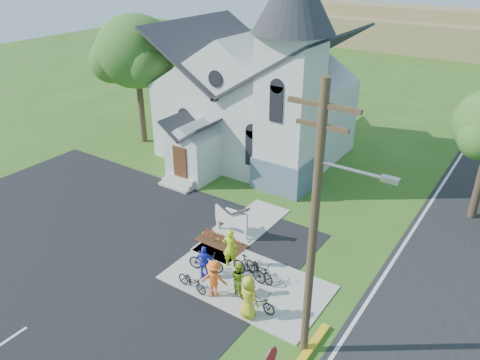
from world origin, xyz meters
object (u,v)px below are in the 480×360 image
Objects in this scene: cyclist_2 at (205,262)px; church_sign at (231,218)px; utility_pole at (316,224)px; cyclist_1 at (239,278)px; bike_1 at (206,261)px; cyclist_4 at (248,297)px; bike_2 at (259,269)px; cyclist_3 at (214,279)px; bike_3 at (249,268)px; bike_4 at (258,300)px; bike_0 at (192,281)px; cyclist_0 at (230,248)px.

church_sign is at bearing -98.01° from cyclist_2.
utility_pole is at bearing 143.16° from cyclist_2.
cyclist_2 reaches higher than cyclist_1.
cyclist_4 is at bearing -128.13° from bike_1.
bike_1 reaches higher than bike_2.
cyclist_2 is 0.95× the size of cyclist_3.
bike_3 is 0.96× the size of cyclist_4.
cyclist_2 is 1.96m from bike_3.
cyclist_2 is 0.88× the size of bike_3.
bike_4 is (4.00, -3.85, -0.55)m from church_sign.
cyclist_3 reaches higher than bike_3.
utility_pole is at bearing 151.46° from cyclist_3.
utility_pole reaches higher than cyclist_2.
cyclist_2 is at bearing -55.41° from cyclist_3.
cyclist_4 is (0.89, -2.25, 0.47)m from bike_2.
bike_4 is (-2.57, 0.85, -4.92)m from utility_pole.
bike_4 is (3.23, -0.79, -0.07)m from bike_1.
church_sign is 3.19m from bike_1.
bike_0 is at bearing 43.17° from cyclist_1.
cyclist_1 is 1.40m from bike_2.
cyclist_0 is 1.16× the size of bike_4.
bike_2 reaches higher than bike_0.
utility_pole is 6.01× the size of bike_1.
cyclist_0 reaches higher than cyclist_1.
utility_pole reaches higher than bike_2.
cyclist_1 reaches higher than bike_3.
cyclist_3 is (0.99, 0.24, 0.42)m from bike_0.
bike_4 is at bearing 126.92° from cyclist_0.
cyclist_3 is at bearing 173.16° from bike_2.
utility_pole is at bearing -87.97° from bike_0.
utility_pole reaches higher than cyclist_1.
bike_2 is at bearing 144.34° from utility_pole.
bike_4 is at bearing -74.26° from bike_0.
church_sign is 4.64m from cyclist_3.
church_sign reaches higher than bike_0.
cyclist_0 reaches higher than cyclist_3.
bike_3 is 1.10× the size of bike_4.
bike_1 is at bearing 79.00° from bike_4.
bike_3 is (1.88, 0.65, 0.04)m from bike_1.
cyclist_0 is at bearing 153.35° from utility_pole.
cyclist_2 reaches higher than bike_3.
cyclist_1 is at bearing 154.28° from cyclist_2.
utility_pole reaches higher than cyclist_3.
cyclist_1 is 1.03m from cyclist_3.
utility_pole is 5.16m from cyclist_4.
cyclist_0 is 1.15× the size of bike_1.
utility_pole is at bearing -114.28° from bike_3.
cyclist_1 is at bearing -50.91° from church_sign.
bike_1 is 1.01× the size of bike_4.
cyclist_4 reaches higher than cyclist_1.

